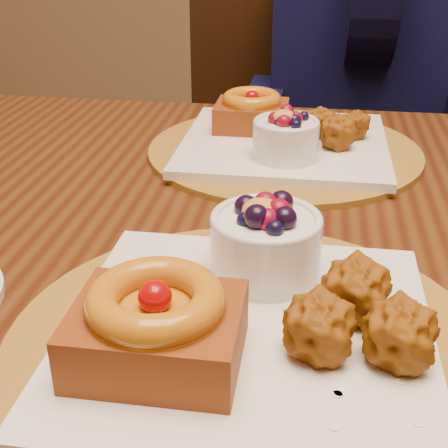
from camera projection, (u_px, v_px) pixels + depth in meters
The scene contains 5 objects.
dining_table at pixel (269, 282), 0.72m from camera, with size 1.60×0.90×0.76m.
place_setting_near at pixel (245, 313), 0.48m from camera, with size 0.38×0.38×0.09m.
place_setting_far at pixel (283, 139), 0.86m from camera, with size 0.38×0.38×0.08m.
chair_far at pixel (301, 151), 1.43m from camera, with size 0.59×0.59×1.02m.
diner at pixel (366, 44), 1.29m from camera, with size 0.47×0.46×0.76m.
Camera 1 is at (-0.06, -0.56, 1.06)m, focal length 50.00 mm.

